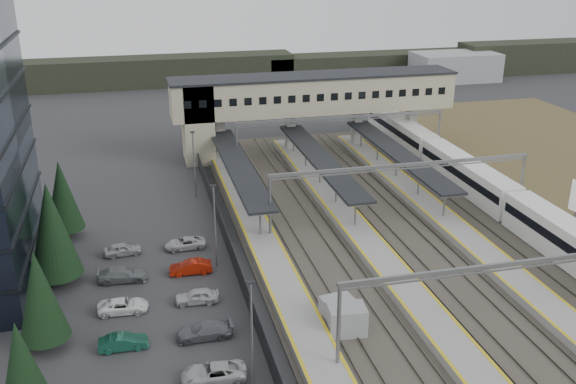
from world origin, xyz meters
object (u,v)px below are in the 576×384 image
object	(u,v)px
relay_cabin_near	(347,321)
train	(468,177)
relay_cabin_far	(338,312)
footbridge	(295,99)

from	to	relation	value
relay_cabin_near	train	distance (m)	34.73
relay_cabin_near	relay_cabin_far	world-z (taller)	relay_cabin_near
train	relay_cabin_near	bearing A→B (deg)	-133.38
relay_cabin_near	train	xyz separation A→B (m)	(23.85, 25.23, 0.87)
relay_cabin_near	relay_cabin_far	size ratio (longest dim) A/B	1.09
train	relay_cabin_far	bearing A→B (deg)	-135.38
footbridge	train	distance (m)	26.72
relay_cabin_far	train	size ratio (longest dim) A/B	0.05
train	footbridge	bearing A→B (deg)	128.70
relay_cabin_near	train	bearing A→B (deg)	46.62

